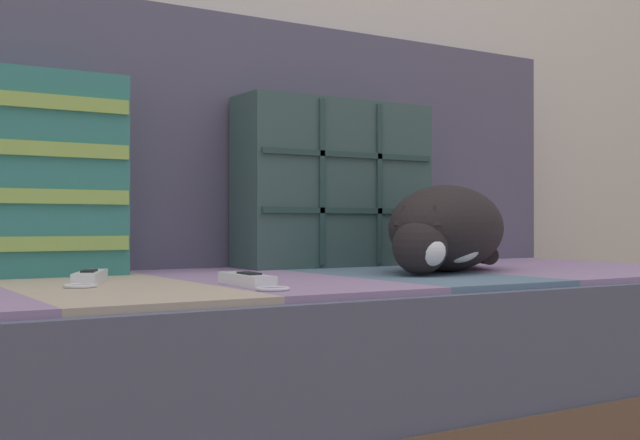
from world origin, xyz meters
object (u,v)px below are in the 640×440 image
throw_pillow_striped (10,174)px  game_remote_near (248,280)px  sleeping_cat (447,230)px  couch (315,372)px  throw_pillow_quilted (334,184)px  game_remote_far (89,278)px

throw_pillow_striped → game_remote_near: 0.52m
sleeping_cat → game_remote_near: bearing=-166.2°
couch → throw_pillow_striped: size_ratio=4.57×
throw_pillow_striped → game_remote_near: bearing=-57.3°
throw_pillow_quilted → throw_pillow_striped: 0.68m
sleeping_cat → game_remote_far: (-0.68, 0.07, -0.07)m
sleeping_cat → game_remote_far: bearing=174.3°
couch → throw_pillow_striped: (-0.51, 0.20, 0.37)m
game_remote_far → couch: bearing=2.4°
throw_pillow_striped → game_remote_near: size_ratio=2.00×
throw_pillow_quilted → game_remote_near: throw_pillow_quilted is taller
couch → game_remote_far: game_remote_far is taller
couch → sleeping_cat: size_ratio=4.17×
couch → sleeping_cat: (0.25, -0.09, 0.27)m
throw_pillow_quilted → couch: bearing=-130.7°
sleeping_cat → game_remote_near: size_ratio=2.19×
game_remote_near → game_remote_far: bearing=134.4°
game_remote_far → game_remote_near: bearing=-45.6°
throw_pillow_striped → sleeping_cat: throw_pillow_striped is taller
throw_pillow_quilted → sleeping_cat: throw_pillow_quilted is taller
couch → throw_pillow_striped: 0.66m
game_remote_near → game_remote_far: 0.26m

